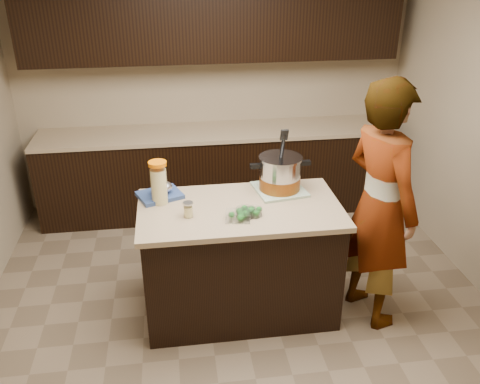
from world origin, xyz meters
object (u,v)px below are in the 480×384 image
at_px(stock_pot, 280,175).
at_px(person, 380,206).
at_px(island, 240,259).
at_px(lemonade_pitcher, 159,184).

height_order(stock_pot, person, person).
bearing_deg(person, stock_pot, 40.56).
distance_m(island, person, 1.10).
bearing_deg(person, island, 62.24).
height_order(lemonade_pitcher, person, person).
xyz_separation_m(lemonade_pitcher, person, (1.55, -0.32, -0.12)).
xyz_separation_m(island, person, (0.98, -0.17, 0.47)).
bearing_deg(stock_pot, island, -147.64).
xyz_separation_m(island, lemonade_pitcher, (-0.57, 0.15, 0.60)).
bearing_deg(island, lemonade_pitcher, 165.26).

